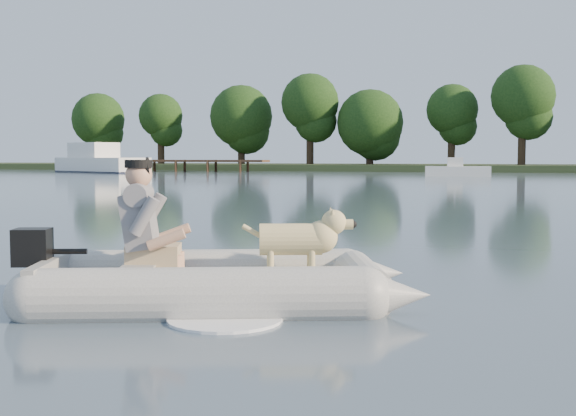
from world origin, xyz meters
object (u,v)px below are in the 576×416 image
(man, at_px, (142,217))
(dog, at_px, (291,245))
(motorboat, at_px, (458,164))
(dock, at_px, (170,166))
(dinghy, at_px, (219,238))
(cabin_cruiser, at_px, (102,158))

(man, distance_m, dog, 1.41)
(motorboat, bearing_deg, man, -95.66)
(dock, bearing_deg, dinghy, -63.03)
(dinghy, relative_size, cabin_cruiser, 0.52)
(dinghy, bearing_deg, man, 175.76)
(dog, bearing_deg, dock, 97.83)
(dock, relative_size, man, 16.30)
(man, distance_m, motorboat, 43.77)
(dog, height_order, cabin_cruiser, cabin_cruiser)
(dinghy, xyz_separation_m, dog, (0.61, 0.27, -0.08))
(cabin_cruiser, relative_size, motorboat, 2.15)
(dock, bearing_deg, dog, -62.37)
(dinghy, distance_m, man, 0.74)
(man, height_order, cabin_cruiser, cabin_cruiser)
(dinghy, distance_m, motorboat, 43.59)
(dog, distance_m, cabin_cruiser, 55.13)
(dinghy, relative_size, motorboat, 1.12)
(dock, bearing_deg, motorboat, -17.85)
(man, bearing_deg, motorboat, 70.50)
(dog, xyz_separation_m, motorboat, (-1.53, 43.30, 0.32))
(man, xyz_separation_m, motorboat, (-0.23, 43.77, 0.06))
(dock, height_order, dinghy, dinghy)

